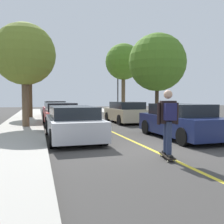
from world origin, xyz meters
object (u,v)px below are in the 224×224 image
Objects in this scene: parked_car_left_nearest at (73,123)px; street_tree_right_near at (123,62)px; parked_car_right_near at (126,112)px; street_tree_left_nearest at (25,55)px; skateboard at (167,156)px; street_tree_right_nearest at (157,63)px; street_tree_left_near at (29,64)px; parked_car_right_nearest at (181,121)px; parked_car_left_far at (55,110)px; streetlamp at (118,79)px; skateboarder at (168,118)px; parked_car_left_near at (61,114)px.

parked_car_left_nearest is 0.71× the size of street_tree_right_near.
parked_car_right_near is 7.14m from street_tree_left_nearest.
street_tree_left_nearest reaches higher than skateboard.
parked_car_left_nearest is 8.58m from street_tree_right_nearest.
parked_car_right_near is 8.70m from street_tree_left_near.
parked_car_left_nearest is 5.50m from street_tree_left_nearest.
parked_car_right_nearest is 6.60m from parked_car_right_near.
street_tree_right_nearest reaches higher than skateboard.
parked_car_left_far is at bearing 127.61° from parked_car_right_near.
parked_car_right_near is at bearing 52.86° from parked_car_left_nearest.
parked_car_left_far is 6.95m from parked_car_right_near.
parked_car_left_nearest is 4.47m from skateboard.
street_tree_right_near is 1.82m from streetlamp.
streetlamp reaches higher than street_tree_right_nearest.
street_tree_right_near is at bearing 43.43° from street_tree_left_nearest.
skateboarder reaches higher than parked_car_right_nearest.
street_tree_left_near is (-1.94, 10.59, 3.59)m from parked_car_left_nearest.
parked_car_left_near is 7.72m from parked_car_right_nearest.
street_tree_left_near is (0.00, 6.58, 0.35)m from street_tree_left_nearest.
street_tree_left_near is at bearing -164.78° from streetlamp.
parked_car_left_near is at bearing 175.59° from street_tree_right_nearest.
parked_car_right_nearest is (4.24, -6.45, 0.03)m from parked_car_left_near.
parked_car_left_far is 0.76× the size of street_tree_right_nearest.
parked_car_right_near is at bearing 14.45° from street_tree_left_nearest.
parked_car_left_far is 0.68× the size of street_tree_right_near.
street_tree_right_near is (6.18, 11.69, 4.22)m from parked_car_left_nearest.
skateboard is (-2.24, -9.55, -0.60)m from parked_car_right_near.
street_tree_right_nearest reaches higher than skateboarder.
parked_car_right_nearest is 2.49× the size of skateboarder.
street_tree_right_near reaches higher than parked_car_left_near.
parked_car_left_far is (0.00, 5.65, 0.00)m from parked_car_left_near.
parked_car_right_near is (4.24, 0.15, 0.02)m from parked_car_left_near.
streetlamp reaches higher than parked_car_right_nearest.
street_tree_right_near reaches higher than parked_car_right_near.
parked_car_left_near is at bearing -69.37° from street_tree_left_near.
street_tree_right_near is at bearing -79.97° from streetlamp.
street_tree_right_nearest is at bearing 64.99° from skateboarder.
street_tree_right_nearest is 3.26× the size of skateboarder.
parked_car_right_nearest is 0.77× the size of street_tree_left_near.
street_tree_right_near is at bearing 72.36° from parked_car_right_near.
parked_car_right_near is 0.65× the size of street_tree_right_near.
parked_car_left_near is 4.03m from street_tree_left_nearest.
street_tree_left_near is at bearing 105.15° from skateboard.
street_tree_left_nearest is at bearing -105.27° from parked_car_left_far.
street_tree_left_near reaches higher than parked_car_left_far.
parked_car_right_near is 9.86m from skateboarder.
parked_car_left_nearest is 5.44m from parked_car_left_near.
parked_car_left_nearest is 1.05× the size of parked_car_right_nearest.
streetlamp is at bearing 50.63° from parked_car_left_near.
parked_car_right_near is at bearing -107.64° from street_tree_right_near.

